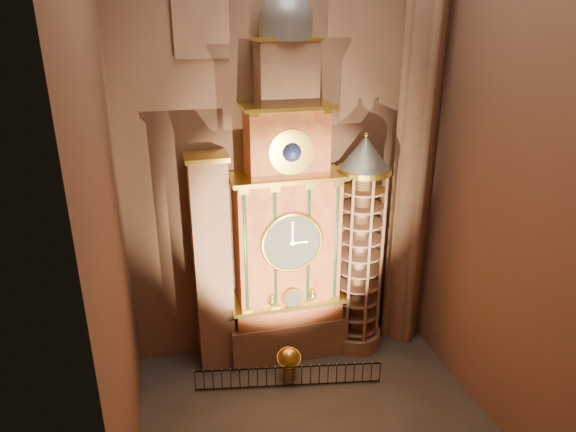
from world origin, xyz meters
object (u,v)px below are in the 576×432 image
object	(u,v)px
iron_railing	(289,377)
celestial_globe	(289,361)
portrait_tower	(213,265)
astronomical_clock	(286,226)
stair_turret	(360,249)

from	to	relation	value
iron_railing	celestial_globe	bearing A→B (deg)	73.82
celestial_globe	iron_railing	world-z (taller)	celestial_globe
portrait_tower	celestial_globe	bearing A→B (deg)	-35.79
astronomical_clock	celestial_globe	xyz separation A→B (m)	(-0.44, -2.12, -5.71)
portrait_tower	celestial_globe	distance (m)	5.55
portrait_tower	iron_railing	bearing A→B (deg)	-43.53
astronomical_clock	celestial_globe	size ratio (longest dim) A/B	10.31
celestial_globe	iron_railing	distance (m)	0.69
astronomical_clock	portrait_tower	world-z (taller)	astronomical_clock
astronomical_clock	stair_turret	size ratio (longest dim) A/B	1.55
stair_turret	iron_railing	bearing A→B (deg)	-149.72
astronomical_clock	celestial_globe	distance (m)	6.10
astronomical_clock	portrait_tower	distance (m)	3.73
stair_turret	portrait_tower	bearing A→B (deg)	177.67
celestial_globe	portrait_tower	bearing A→B (deg)	144.21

